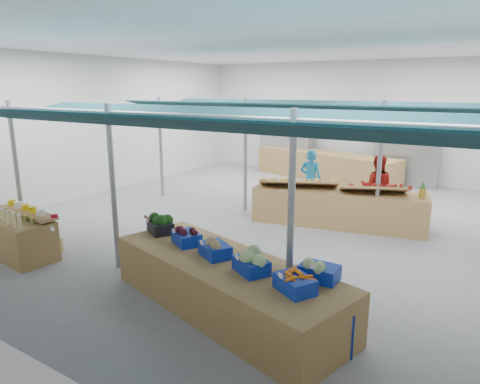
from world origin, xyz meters
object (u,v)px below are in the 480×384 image
(veg_counter, at_px, (225,285))
(crate_stack, at_px, (334,328))
(fruit_counter, at_px, (338,208))
(vendor_left, at_px, (310,179))
(bottle_shelf, at_px, (20,235))
(vendor_right, at_px, (376,187))

(veg_counter, height_order, crate_stack, veg_counter)
(fruit_counter, bearing_deg, vendor_left, 125.69)
(bottle_shelf, relative_size, vendor_left, 1.12)
(crate_stack, relative_size, vendor_right, 0.36)
(fruit_counter, relative_size, crate_stack, 6.90)
(vendor_left, bearing_deg, bottle_shelf, 49.81)
(crate_stack, bearing_deg, fruit_counter, 109.40)
(veg_counter, distance_m, vendor_right, 5.96)
(bottle_shelf, bearing_deg, vendor_right, 56.10)
(bottle_shelf, height_order, vendor_right, vendor_right)
(crate_stack, bearing_deg, veg_counter, 176.21)
(veg_counter, relative_size, vendor_left, 2.46)
(veg_counter, bearing_deg, vendor_left, 115.97)
(vendor_right, bearing_deg, fruit_counter, 49.59)
(fruit_counter, xyz_separation_m, vendor_right, (0.60, 1.10, 0.38))
(bottle_shelf, distance_m, vendor_right, 8.22)
(veg_counter, xyz_separation_m, fruit_counter, (0.02, 4.81, 0.05))
(bottle_shelf, distance_m, fruit_counter, 6.99)
(fruit_counter, height_order, vendor_left, vendor_left)
(vendor_left, height_order, vendor_right, same)
(bottle_shelf, bearing_deg, crate_stack, 8.43)
(veg_counter, bearing_deg, fruit_counter, 104.45)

